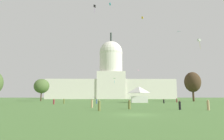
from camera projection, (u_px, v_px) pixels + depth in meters
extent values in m
plane|color=#4C7538|center=(135.00, 115.00, 23.12)|extent=(800.00, 800.00, 0.00)
cube|color=silver|center=(80.00, 89.00, 180.62)|extent=(61.40, 22.18, 18.69)
cube|color=silver|center=(142.00, 89.00, 181.96)|extent=(61.40, 22.18, 18.69)
cube|color=silver|center=(111.00, 86.00, 181.80)|extent=(26.95, 24.39, 25.86)
cylinder|color=silver|center=(111.00, 63.00, 185.12)|extent=(22.65, 22.65, 20.51)
sphere|color=silver|center=(111.00, 53.00, 186.59)|extent=(23.20, 23.20, 23.20)
cylinder|color=#2D3833|center=(111.00, 37.00, 188.92)|extent=(1.80, 1.80, 9.40)
cube|color=white|center=(139.00, 99.00, 70.53)|extent=(6.47, 7.08, 2.44)
pyramid|color=white|center=(139.00, 90.00, 71.06)|extent=(6.79, 7.43, 2.45)
cylinder|color=#42301E|center=(41.00, 96.00, 91.68)|extent=(0.56, 0.56, 5.35)
ellipsoid|color=#4C6633|center=(42.00, 86.00, 92.37)|extent=(7.52, 7.02, 7.18)
cylinder|color=#42301E|center=(193.00, 95.00, 87.95)|extent=(0.89, 0.89, 6.33)
ellipsoid|color=#42301E|center=(193.00, 82.00, 88.81)|extent=(9.64, 9.74, 9.65)
cylinder|color=maroon|center=(177.00, 101.00, 72.40)|extent=(0.56, 0.56, 1.35)
sphere|color=brown|center=(177.00, 99.00, 72.51)|extent=(0.36, 0.36, 0.25)
cylinder|color=maroon|center=(54.00, 102.00, 54.36)|extent=(0.57, 0.57, 1.42)
sphere|color=tan|center=(54.00, 99.00, 54.48)|extent=(0.32, 0.32, 0.24)
cylinder|color=#3D5684|center=(97.00, 102.00, 58.10)|extent=(0.53, 0.53, 1.38)
sphere|color=beige|center=(97.00, 99.00, 58.22)|extent=(0.36, 0.36, 0.25)
cylinder|color=tan|center=(208.00, 106.00, 30.77)|extent=(0.46, 0.46, 1.51)
sphere|color=tan|center=(208.00, 100.00, 30.89)|extent=(0.26, 0.26, 0.24)
cylinder|color=olive|center=(64.00, 101.00, 59.23)|extent=(0.52, 0.52, 1.49)
sphere|color=tan|center=(64.00, 99.00, 59.36)|extent=(0.26, 0.26, 0.20)
cylinder|color=olive|center=(99.00, 106.00, 29.39)|extent=(0.59, 0.59, 1.53)
sphere|color=tan|center=(99.00, 100.00, 29.52)|extent=(0.30, 0.30, 0.21)
cylinder|color=black|center=(180.00, 106.00, 31.88)|extent=(0.48, 0.48, 1.39)
sphere|color=brown|center=(180.00, 101.00, 32.00)|extent=(0.26, 0.26, 0.22)
cylinder|color=olive|center=(129.00, 105.00, 33.64)|extent=(0.67, 0.67, 1.41)
sphere|color=brown|center=(129.00, 101.00, 33.76)|extent=(0.36, 0.36, 0.25)
cylinder|color=tan|center=(92.00, 104.00, 37.73)|extent=(0.40, 0.40, 1.56)
sphere|color=brown|center=(92.00, 99.00, 37.85)|extent=(0.21, 0.21, 0.20)
cylinder|color=black|center=(164.00, 101.00, 62.61)|extent=(0.63, 0.63, 1.31)
sphere|color=beige|center=(164.00, 99.00, 62.72)|extent=(0.32, 0.32, 0.24)
cube|color=#33BCDB|center=(110.00, 4.00, 92.54)|extent=(0.87, 0.72, 1.44)
cube|color=gold|center=(142.00, 18.00, 73.27)|extent=(0.86, 0.83, 0.38)
cube|color=gold|center=(142.00, 17.00, 73.34)|extent=(0.86, 0.83, 0.38)
pyramid|color=teal|center=(179.00, 32.00, 88.14)|extent=(1.37, 1.32, 0.28)
pyramid|color=green|center=(115.00, 79.00, 106.93)|extent=(1.65, 1.60, 0.26)
cylinder|color=#33BCDB|center=(115.00, 82.00, 106.83)|extent=(0.21, 0.22, 1.94)
cube|color=black|center=(95.00, 7.00, 99.24)|extent=(1.16, 1.07, 0.76)
cube|color=black|center=(95.00, 6.00, 99.33)|extent=(1.16, 1.07, 0.76)
cylinder|color=purple|center=(94.00, 10.00, 98.97)|extent=(0.45, 0.34, 3.28)
cube|color=pink|center=(139.00, 70.00, 146.44)|extent=(0.57, 1.02, 1.26)
cube|color=white|center=(199.00, 41.00, 70.52)|extent=(1.12, 1.17, 0.64)
cube|color=white|center=(199.00, 39.00, 70.59)|extent=(1.12, 1.17, 0.64)
cylinder|color=yellow|center=(200.00, 45.00, 70.28)|extent=(0.42, 0.42, 3.02)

